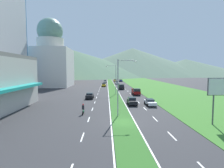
# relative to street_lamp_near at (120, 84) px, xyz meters

# --- Properties ---
(ground_plane) EXTENTS (600.00, 600.00, 0.00)m
(ground_plane) POSITION_rel_street_lamp_near_xyz_m (0.19, -3.53, -5.32)
(ground_plane) COLOR #2D2D30
(grass_median) EXTENTS (3.20, 240.00, 0.06)m
(grass_median) POSITION_rel_street_lamp_near_xyz_m (0.19, 56.47, -5.29)
(grass_median) COLOR #2D6023
(grass_median) RESTS_ON ground_plane
(grass_verge_right) EXTENTS (24.00, 240.00, 0.06)m
(grass_verge_right) POSITION_rel_street_lamp_near_xyz_m (20.79, 56.47, -5.29)
(grass_verge_right) COLOR #387028
(grass_verge_right) RESTS_ON ground_plane
(lane_dash_left_2) EXTENTS (0.16, 2.80, 0.01)m
(lane_dash_left_2) POSITION_rel_street_lamp_near_xyz_m (-4.91, -9.05, -5.32)
(lane_dash_left_2) COLOR silver
(lane_dash_left_2) RESTS_ON ground_plane
(lane_dash_left_3) EXTENTS (0.16, 2.80, 0.01)m
(lane_dash_left_3) POSITION_rel_street_lamp_near_xyz_m (-4.91, -1.81, -5.32)
(lane_dash_left_3) COLOR silver
(lane_dash_left_3) RESTS_ON ground_plane
(lane_dash_left_4) EXTENTS (0.16, 2.80, 0.01)m
(lane_dash_left_4) POSITION_rel_street_lamp_near_xyz_m (-4.91, 5.43, -5.32)
(lane_dash_left_4) COLOR silver
(lane_dash_left_4) RESTS_ON ground_plane
(lane_dash_left_5) EXTENTS (0.16, 2.80, 0.01)m
(lane_dash_left_5) POSITION_rel_street_lamp_near_xyz_m (-4.91, 12.67, -5.32)
(lane_dash_left_5) COLOR silver
(lane_dash_left_5) RESTS_ON ground_plane
(lane_dash_left_6) EXTENTS (0.16, 2.80, 0.01)m
(lane_dash_left_6) POSITION_rel_street_lamp_near_xyz_m (-4.91, 19.92, -5.32)
(lane_dash_left_6) COLOR silver
(lane_dash_left_6) RESTS_ON ground_plane
(lane_dash_left_7) EXTENTS (0.16, 2.80, 0.01)m
(lane_dash_left_7) POSITION_rel_street_lamp_near_xyz_m (-4.91, 27.16, -5.32)
(lane_dash_left_7) COLOR silver
(lane_dash_left_7) RESTS_ON ground_plane
(lane_dash_left_8) EXTENTS (0.16, 2.80, 0.01)m
(lane_dash_left_8) POSITION_rel_street_lamp_near_xyz_m (-4.91, 34.40, -5.32)
(lane_dash_left_8) COLOR silver
(lane_dash_left_8) RESTS_ON ground_plane
(lane_dash_left_9) EXTENTS (0.16, 2.80, 0.01)m
(lane_dash_left_9) POSITION_rel_street_lamp_near_xyz_m (-4.91, 41.64, -5.32)
(lane_dash_left_9) COLOR silver
(lane_dash_left_9) RESTS_ON ground_plane
(lane_dash_left_10) EXTENTS (0.16, 2.80, 0.01)m
(lane_dash_left_10) POSITION_rel_street_lamp_near_xyz_m (-4.91, 48.88, -5.32)
(lane_dash_left_10) COLOR silver
(lane_dash_left_10) RESTS_ON ground_plane
(lane_dash_left_11) EXTENTS (0.16, 2.80, 0.01)m
(lane_dash_left_11) POSITION_rel_street_lamp_near_xyz_m (-4.91, 56.12, -5.32)
(lane_dash_left_11) COLOR silver
(lane_dash_left_11) RESTS_ON ground_plane
(lane_dash_left_12) EXTENTS (0.16, 2.80, 0.01)m
(lane_dash_left_12) POSITION_rel_street_lamp_near_xyz_m (-4.91, 63.36, -5.32)
(lane_dash_left_12) COLOR silver
(lane_dash_left_12) RESTS_ON ground_plane
(lane_dash_right_2) EXTENTS (0.16, 2.80, 0.01)m
(lane_dash_right_2) POSITION_rel_street_lamp_near_xyz_m (5.29, -9.05, -5.32)
(lane_dash_right_2) COLOR silver
(lane_dash_right_2) RESTS_ON ground_plane
(lane_dash_right_3) EXTENTS (0.16, 2.80, 0.01)m
(lane_dash_right_3) POSITION_rel_street_lamp_near_xyz_m (5.29, -1.81, -5.32)
(lane_dash_right_3) COLOR silver
(lane_dash_right_3) RESTS_ON ground_plane
(lane_dash_right_4) EXTENTS (0.16, 2.80, 0.01)m
(lane_dash_right_4) POSITION_rel_street_lamp_near_xyz_m (5.29, 5.43, -5.32)
(lane_dash_right_4) COLOR silver
(lane_dash_right_4) RESTS_ON ground_plane
(lane_dash_right_5) EXTENTS (0.16, 2.80, 0.01)m
(lane_dash_right_5) POSITION_rel_street_lamp_near_xyz_m (5.29, 12.67, -5.32)
(lane_dash_right_5) COLOR silver
(lane_dash_right_5) RESTS_ON ground_plane
(lane_dash_right_6) EXTENTS (0.16, 2.80, 0.01)m
(lane_dash_right_6) POSITION_rel_street_lamp_near_xyz_m (5.29, 19.92, -5.32)
(lane_dash_right_6) COLOR silver
(lane_dash_right_6) RESTS_ON ground_plane
(lane_dash_right_7) EXTENTS (0.16, 2.80, 0.01)m
(lane_dash_right_7) POSITION_rel_street_lamp_near_xyz_m (5.29, 27.16, -5.32)
(lane_dash_right_7) COLOR silver
(lane_dash_right_7) RESTS_ON ground_plane
(lane_dash_right_8) EXTENTS (0.16, 2.80, 0.01)m
(lane_dash_right_8) POSITION_rel_street_lamp_near_xyz_m (5.29, 34.40, -5.32)
(lane_dash_right_8) COLOR silver
(lane_dash_right_8) RESTS_ON ground_plane
(lane_dash_right_9) EXTENTS (0.16, 2.80, 0.01)m
(lane_dash_right_9) POSITION_rel_street_lamp_near_xyz_m (5.29, 41.64, -5.32)
(lane_dash_right_9) COLOR silver
(lane_dash_right_9) RESTS_ON ground_plane
(lane_dash_right_10) EXTENTS (0.16, 2.80, 0.01)m
(lane_dash_right_10) POSITION_rel_street_lamp_near_xyz_m (5.29, 48.88, -5.32)
(lane_dash_right_10) COLOR silver
(lane_dash_right_10) RESTS_ON ground_plane
(lane_dash_right_11) EXTENTS (0.16, 2.80, 0.01)m
(lane_dash_right_11) POSITION_rel_street_lamp_near_xyz_m (5.29, 56.12, -5.32)
(lane_dash_right_11) COLOR silver
(lane_dash_right_11) RESTS_ON ground_plane
(lane_dash_right_12) EXTENTS (0.16, 2.80, 0.01)m
(lane_dash_right_12) POSITION_rel_street_lamp_near_xyz_m (5.29, 63.36, -5.32)
(lane_dash_right_12) COLOR silver
(lane_dash_right_12) RESTS_ON ground_plane
(edge_line_median_left) EXTENTS (0.16, 240.00, 0.01)m
(edge_line_median_left) POSITION_rel_street_lamp_near_xyz_m (-1.56, 56.47, -5.32)
(edge_line_median_left) COLOR silver
(edge_line_median_left) RESTS_ON ground_plane
(edge_line_median_right) EXTENTS (0.16, 240.00, 0.01)m
(edge_line_median_right) POSITION_rel_street_lamp_near_xyz_m (1.94, 56.47, -5.32)
(edge_line_median_right) COLOR silver
(edge_line_median_right) RESTS_ON ground_plane
(domed_building) EXTENTS (17.92, 17.92, 30.76)m
(domed_building) POSITION_rel_street_lamp_near_xyz_m (-27.58, 54.88, 7.32)
(domed_building) COLOR silver
(domed_building) RESTS_ON ground_plane
(midrise_colored) EXTENTS (13.56, 13.56, 18.87)m
(midrise_colored) POSITION_rel_street_lamp_near_xyz_m (-32.58, 82.11, 4.11)
(midrise_colored) COLOR orange
(midrise_colored) RESTS_ON ground_plane
(hill_far_left) EXTENTS (236.04, 236.04, 35.82)m
(hill_far_left) POSITION_rel_street_lamp_near_xyz_m (-53.26, 218.39, 12.59)
(hill_far_left) COLOR #47664C
(hill_far_left) RESTS_ON ground_plane
(hill_far_center) EXTENTS (224.75, 224.75, 40.44)m
(hill_far_center) POSITION_rel_street_lamp_near_xyz_m (37.34, 246.68, 14.90)
(hill_far_center) COLOR #516B56
(hill_far_center) RESTS_ON ground_plane
(hill_far_right) EXTENTS (159.96, 159.96, 22.31)m
(hill_far_right) POSITION_rel_street_lamp_near_xyz_m (107.45, 219.44, 5.83)
(hill_far_right) COLOR #516B56
(hill_far_right) RESTS_ON ground_plane
(street_lamp_near) EXTENTS (3.08, 0.39, 9.22)m
(street_lamp_near) POSITION_rel_street_lamp_near_xyz_m (0.00, 0.00, 0.00)
(street_lamp_near) COLOR #99999E
(street_lamp_near) RESTS_ON ground_plane
(street_lamp_mid) EXTENTS (3.27, 0.45, 8.99)m
(street_lamp_mid) POSITION_rel_street_lamp_near_xyz_m (0.35, 27.04, -0.10)
(street_lamp_mid) COLOR #99999E
(street_lamp_mid) RESTS_ON ground_plane
(car_0) EXTENTS (1.91, 4.65, 1.60)m
(car_0) POSITION_rel_street_lamp_near_xyz_m (3.35, 9.76, -4.52)
(car_0) COLOR black
(car_0) RESTS_ON ground_plane
(car_1) EXTENTS (2.04, 4.74, 1.36)m
(car_1) POSITION_rel_street_lamp_near_xyz_m (7.08, 87.30, -4.61)
(car_1) COLOR navy
(car_1) RESTS_ON ground_plane
(car_2) EXTENTS (1.85, 4.45, 1.55)m
(car_2) POSITION_rel_street_lamp_near_xyz_m (-3.00, 77.18, -4.53)
(car_2) COLOR #B2B2B7
(car_2) RESTS_ON ground_plane
(car_3) EXTENTS (2.02, 4.45, 1.48)m
(car_3) POSITION_rel_street_lamp_near_xyz_m (-6.61, 18.57, -4.55)
(car_3) COLOR black
(car_3) RESTS_ON ground_plane
(car_4) EXTENTS (1.97, 4.77, 1.40)m
(car_4) POSITION_rel_street_lamp_near_xyz_m (3.55, 89.87, -4.59)
(car_4) COLOR yellow
(car_4) RESTS_ON ground_plane
(car_5) EXTENTS (1.86, 4.77, 1.34)m
(car_5) POSITION_rel_street_lamp_near_xyz_m (7.11, 8.86, -4.62)
(car_5) COLOR silver
(car_5) RESTS_ON ground_plane
(car_6) EXTENTS (1.96, 4.54, 1.51)m
(car_6) POSITION_rel_street_lamp_near_xyz_m (3.56, 73.43, -4.56)
(car_6) COLOR maroon
(car_6) RESTS_ON ground_plane
(car_7) EXTENTS (1.90, 4.23, 1.60)m
(car_7) POSITION_rel_street_lamp_near_xyz_m (-3.41, 52.67, -4.52)
(car_7) COLOR yellow
(car_7) RESTS_ON ground_plane
(car_8) EXTENTS (2.04, 4.43, 1.44)m
(car_8) POSITION_rel_street_lamp_near_xyz_m (3.35, 66.17, -4.57)
(car_8) COLOR #B2B2B7
(car_8) RESTS_ON ground_plane
(pickup_truck_0) EXTENTS (2.18, 5.40, 2.00)m
(pickup_truck_0) POSITION_rel_street_lamp_near_xyz_m (6.83, 25.41, -4.34)
(pickup_truck_0) COLOR maroon
(pickup_truck_0) RESTS_ON ground_plane
(pickup_truck_1) EXTENTS (2.18, 5.40, 2.00)m
(pickup_truck_1) POSITION_rel_street_lamp_near_xyz_m (3.59, 41.33, -4.34)
(pickup_truck_1) COLOR black
(pickup_truck_1) RESTS_ON ground_plane
(motorcycle_rider) EXTENTS (0.36, 2.00, 1.80)m
(motorcycle_rider) POSITION_rel_street_lamp_near_xyz_m (-6.17, 1.49, -4.58)
(motorcycle_rider) COLOR black
(motorcycle_rider) RESTS_ON ground_plane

